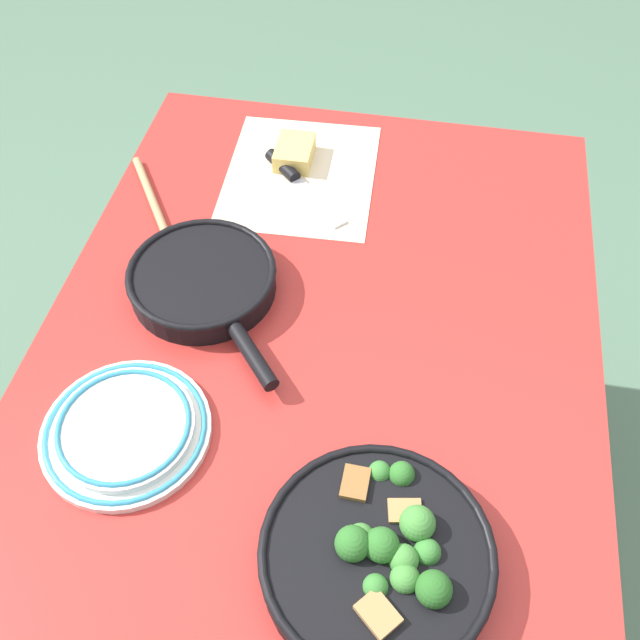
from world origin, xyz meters
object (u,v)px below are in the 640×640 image
grater_knife (294,178)px  cheese_block (294,153)px  skillet_broccoli (380,557)px  dinner_plate_stack (125,429)px  wooden_spoon (168,240)px  skillet_eggs (203,280)px

grater_knife → cheese_block: size_ratio=1.93×
skillet_broccoli → dinner_plate_stack: 0.38m
skillet_broccoli → cheese_block: (0.74, 0.26, -0.01)m
wooden_spoon → grater_knife: (0.20, -0.18, 0.00)m
skillet_broccoli → wooden_spoon: skillet_broccoli is taller
grater_knife → cheese_block: bearing=144.9°
skillet_eggs → grater_knife: (0.29, -0.09, -0.01)m
skillet_broccoli → dinner_plate_stack: size_ratio=1.71×
wooden_spoon → skillet_broccoli: bearing=8.3°
grater_knife → dinner_plate_stack: dinner_plate_stack is taller
dinner_plate_stack → skillet_broccoli: bearing=-107.9°
skillet_eggs → grater_knife: bearing=122.6°
wooden_spoon → dinner_plate_stack: bearing=-23.9°
skillet_eggs → grater_knife: skillet_eggs is taller
wooden_spoon → dinner_plate_stack: 0.37m
grater_knife → dinner_plate_stack: bearing=-57.5°
wooden_spoon → grater_knife: size_ratio=1.82×
skillet_broccoli → grater_knife: size_ratio=2.22×
skillet_eggs → dinner_plate_stack: (-0.28, 0.03, -0.01)m
skillet_broccoli → cheese_block: bearing=176.4°
skillet_broccoli → skillet_eggs: bearing=-162.4°
dinner_plate_stack → wooden_spoon: bearing=9.1°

